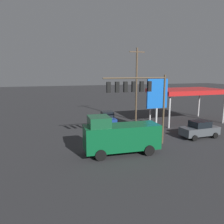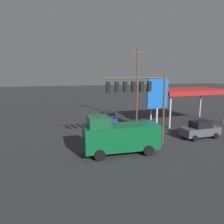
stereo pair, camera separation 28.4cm
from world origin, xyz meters
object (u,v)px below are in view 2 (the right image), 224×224
object	(u,v)px
traffic_signal_assembly	(138,92)
sedan_waiting	(200,130)
price_sign	(157,96)
delivery_truck	(119,136)
hatchback_crossing	(108,119)
utility_pole	(137,83)

from	to	relation	value
traffic_signal_assembly	sedan_waiting	xyz separation A→B (m)	(-7.97, -0.50, -4.55)
price_sign	delivery_truck	world-z (taller)	price_sign
sedan_waiting	price_sign	bearing A→B (deg)	-39.68
traffic_signal_assembly	delivery_truck	world-z (taller)	traffic_signal_assembly
traffic_signal_assembly	price_sign	xyz separation A→B (m)	(-4.08, -3.54, -0.87)
sedan_waiting	hatchback_crossing	bearing A→B (deg)	-47.91
price_sign	hatchback_crossing	xyz separation A→B (m)	(4.40, -5.61, -3.68)
traffic_signal_assembly	hatchback_crossing	distance (m)	10.22
delivery_truck	sedan_waiting	xyz separation A→B (m)	(-10.37, -1.88, -0.74)
sedan_waiting	traffic_signal_assembly	bearing A→B (deg)	1.92
traffic_signal_assembly	price_sign	size ratio (longest dim) A/B	1.08
delivery_truck	sedan_waiting	bearing A→B (deg)	-166.41
traffic_signal_assembly	utility_pole	distance (m)	11.61
utility_pole	traffic_signal_assembly	bearing A→B (deg)	66.40
utility_pole	sedan_waiting	world-z (taller)	utility_pole
traffic_signal_assembly	price_sign	distance (m)	5.47
traffic_signal_assembly	hatchback_crossing	xyz separation A→B (m)	(0.32, -9.15, -4.55)
traffic_signal_assembly	price_sign	world-z (taller)	traffic_signal_assembly
price_sign	utility_pole	bearing A→B (deg)	-94.56
traffic_signal_assembly	delivery_truck	distance (m)	4.71
utility_pole	delivery_truck	world-z (taller)	utility_pole
utility_pole	delivery_truck	bearing A→B (deg)	59.58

